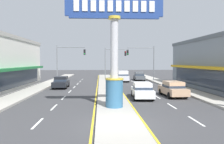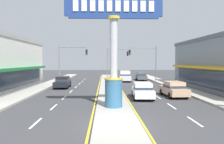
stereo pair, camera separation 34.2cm
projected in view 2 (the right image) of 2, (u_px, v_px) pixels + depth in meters
The scene contains 14 objects.
ground_plane at pixel (117, 124), 12.25m from camera, with size 160.00×160.00×0.00m, color #3A3A3D.
median_strip at pixel (109, 86), 30.21m from camera, with size 2.59×52.00×0.14m, color #A39E93.
sidewalk_left at pixel (38, 88), 27.89m from camera, with size 2.43×60.00×0.18m, color #ADA89E.
sidewalk_right at pixel (179, 88), 28.54m from camera, with size 2.43×60.00×0.18m, color #ADA89E.
lane_markings at pixel (110, 88), 28.86m from camera, with size 9.33×52.00×0.01m.
district_sign at pixel (114, 51), 16.05m from camera, with size 7.14×1.35×8.23m.
traffic_light_left_side at pixel (70, 57), 36.91m from camera, with size 4.86×0.46×6.20m.
traffic_light_right_side at pixel (146, 57), 37.84m from camera, with size 4.86×0.46×6.20m.
traffic_light_median_far at pixel (115, 58), 43.07m from camera, with size 4.20×0.46×6.20m.
sedan_near_right_lane at pixel (143, 90), 20.74m from camera, with size 2.03×4.40×1.53m.
sedan_far_right_lane at pixel (141, 76), 40.94m from camera, with size 2.01×4.39×1.53m.
sedan_near_left_lane at pixel (174, 89), 21.87m from camera, with size 1.96×4.36×1.53m.
sedan_mid_left_lane at pixel (63, 82), 29.21m from camera, with size 1.91×4.34×1.53m.
suv_far_left_oncoming at pixel (125, 76), 38.36m from camera, with size 2.11×4.68×1.90m.
Camera 2 is at (-0.69, -12.08, 3.50)m, focal length 35.14 mm.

